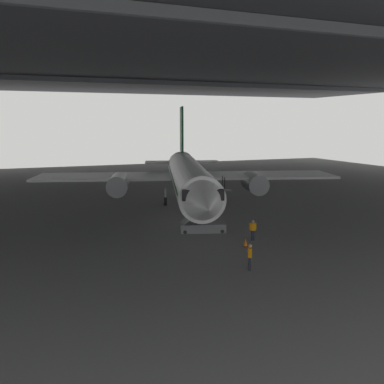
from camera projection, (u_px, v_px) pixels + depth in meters
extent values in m
plane|color=slate|center=(186.00, 223.00, 38.08)|extent=(110.00, 110.00, 0.00)
cube|color=#38383D|center=(143.00, 59.00, 48.19)|extent=(121.00, 99.00, 1.20)
cube|color=#4C4F54|center=(251.00, 20.00, 25.60)|extent=(115.50, 0.50, 0.70)
cube|color=#4C4F54|center=(114.00, 81.00, 63.52)|extent=(115.50, 0.50, 0.70)
cylinder|color=white|center=(189.00, 177.00, 43.33)|extent=(10.75, 25.77, 3.47)
cone|color=white|center=(205.00, 204.00, 29.07)|extent=(4.45, 4.96, 3.40)
cube|color=black|center=(202.00, 193.00, 31.16)|extent=(3.52, 3.17, 0.76)
cone|color=white|center=(181.00, 161.00, 57.53)|extent=(4.42, 6.16, 2.95)
cube|color=#19592D|center=(182.00, 130.00, 54.70)|extent=(1.32, 3.69, 5.68)
cube|color=white|center=(201.00, 162.00, 54.61)|extent=(5.05, 3.99, 0.16)
cube|color=white|center=(163.00, 162.00, 54.22)|extent=(5.05, 3.99, 0.16)
cube|color=white|center=(266.00, 175.00, 48.23)|extent=(15.71, 10.21, 0.24)
cylinder|color=#9EA3A8|center=(254.00, 183.00, 46.33)|extent=(3.36, 4.94, 2.15)
cube|color=white|center=(104.00, 177.00, 46.78)|extent=(15.71, 10.21, 0.24)
cylinder|color=#9EA3A8|center=(118.00, 184.00, 45.16)|extent=(3.36, 4.94, 2.15)
cube|color=#19592D|center=(189.00, 175.00, 43.29)|extent=(10.27, 23.98, 0.16)
cylinder|color=#9EA3A8|center=(197.00, 216.00, 35.13)|extent=(0.20, 0.20, 1.15)
cylinder|color=black|center=(197.00, 226.00, 35.26)|extent=(0.55, 0.95, 0.90)
cylinder|color=#9EA3A8|center=(209.00, 193.00, 46.33)|extent=(0.20, 0.20, 1.15)
cylinder|color=black|center=(209.00, 201.00, 46.46)|extent=(0.55, 0.95, 0.90)
cylinder|color=#9EA3A8|center=(165.00, 194.00, 45.96)|extent=(0.20, 0.20, 1.15)
cylinder|color=black|center=(165.00, 201.00, 46.09)|extent=(0.55, 0.95, 0.90)
cube|color=slate|center=(203.00, 227.00, 35.16)|extent=(3.94, 2.49, 0.70)
cube|color=slate|center=(203.00, 206.00, 34.88)|extent=(3.64, 2.22, 2.90)
cube|color=slate|center=(223.00, 189.00, 34.79)|extent=(1.43, 1.56, 0.12)
cylinder|color=black|center=(222.00, 182.00, 35.30)|extent=(0.06, 0.06, 1.00)
cylinder|color=black|center=(225.00, 184.00, 34.12)|extent=(0.06, 0.06, 1.00)
cylinder|color=black|center=(220.00, 227.00, 36.00)|extent=(0.32, 0.20, 0.30)
cylinder|color=black|center=(222.00, 231.00, 34.62)|extent=(0.32, 0.20, 0.30)
cylinder|color=black|center=(184.00, 228.00, 35.76)|extent=(0.32, 0.20, 0.30)
cylinder|color=black|center=(185.00, 232.00, 34.38)|extent=(0.32, 0.20, 0.30)
cylinder|color=#232838|center=(250.00, 263.00, 25.97)|extent=(0.14, 0.14, 0.83)
cylinder|color=#232838|center=(250.00, 264.00, 25.79)|extent=(0.14, 0.14, 0.83)
cube|color=orange|center=(250.00, 252.00, 25.76)|extent=(0.35, 0.42, 0.58)
cylinder|color=orange|center=(250.00, 251.00, 25.99)|extent=(0.09, 0.09, 0.56)
cylinder|color=orange|center=(250.00, 253.00, 25.53)|extent=(0.09, 0.09, 0.56)
sphere|color=tan|center=(250.00, 246.00, 25.70)|extent=(0.22, 0.22, 0.22)
cylinder|color=#232838|center=(252.00, 236.00, 32.40)|extent=(0.14, 0.14, 0.79)
cylinder|color=#232838|center=(254.00, 235.00, 32.44)|extent=(0.14, 0.14, 0.79)
cube|color=orange|center=(253.00, 227.00, 32.31)|extent=(0.39, 0.27, 0.56)
cylinder|color=orange|center=(250.00, 227.00, 32.26)|extent=(0.09, 0.09, 0.53)
cylinder|color=orange|center=(256.00, 226.00, 32.36)|extent=(0.09, 0.09, 0.53)
sphere|color=beige|center=(253.00, 222.00, 32.25)|extent=(0.21, 0.21, 0.21)
cube|color=black|center=(246.00, 246.00, 30.94)|extent=(0.36, 0.36, 0.04)
cone|color=orange|center=(246.00, 242.00, 30.89)|extent=(0.30, 0.30, 0.56)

